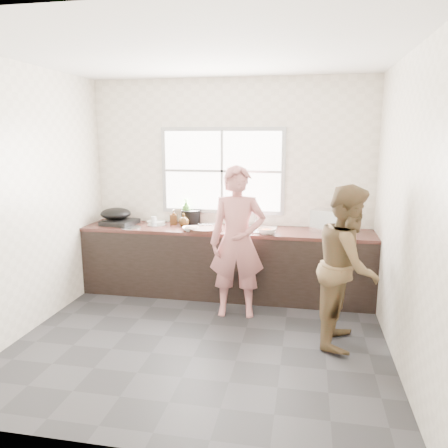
% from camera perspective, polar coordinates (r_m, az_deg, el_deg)
% --- Properties ---
extents(floor, '(3.60, 3.20, 0.01)m').
position_cam_1_polar(floor, '(4.51, -2.89, -14.87)').
color(floor, '#2A2A2D').
rests_on(floor, ground).
extents(ceiling, '(3.60, 3.20, 0.01)m').
position_cam_1_polar(ceiling, '(4.10, -3.30, 21.43)').
color(ceiling, silver).
rests_on(ceiling, wall_back).
extents(wall_back, '(3.60, 0.01, 2.70)m').
position_cam_1_polar(wall_back, '(5.65, 0.82, 4.92)').
color(wall_back, silver).
rests_on(wall_back, ground).
extents(wall_left, '(0.01, 3.20, 2.70)m').
position_cam_1_polar(wall_left, '(4.85, -24.31, 2.81)').
color(wall_left, silver).
rests_on(wall_left, ground).
extents(wall_right, '(0.01, 3.20, 2.70)m').
position_cam_1_polar(wall_right, '(4.06, 22.50, 1.46)').
color(wall_right, silver).
rests_on(wall_right, ground).
extents(wall_front, '(3.60, 0.01, 2.70)m').
position_cam_1_polar(wall_front, '(2.59, -11.59, -3.15)').
color(wall_front, beige).
rests_on(wall_front, ground).
extents(cabinet, '(3.60, 0.62, 0.82)m').
position_cam_1_polar(cabinet, '(5.53, 0.22, -5.17)').
color(cabinet, black).
rests_on(cabinet, floor).
extents(countertop, '(3.60, 0.64, 0.04)m').
position_cam_1_polar(countertop, '(5.43, 0.23, -0.81)').
color(countertop, '#3B1D18').
rests_on(countertop, cabinet).
extents(sink, '(0.55, 0.45, 0.02)m').
position_cam_1_polar(sink, '(5.37, 3.90, -0.70)').
color(sink, silver).
rests_on(sink, countertop).
extents(faucet, '(0.02, 0.02, 0.30)m').
position_cam_1_polar(faucet, '(5.54, 4.17, 1.20)').
color(faucet, silver).
rests_on(faucet, countertop).
extents(window_frame, '(1.60, 0.05, 1.10)m').
position_cam_1_polar(window_frame, '(5.63, -0.21, 6.94)').
color(window_frame, '#9EA0A5').
rests_on(window_frame, wall_back).
extents(window_glazing, '(1.50, 0.01, 1.00)m').
position_cam_1_polar(window_glazing, '(5.61, -0.26, 6.92)').
color(window_glazing, white).
rests_on(window_glazing, window_frame).
extents(woman, '(0.62, 0.44, 1.57)m').
position_cam_1_polar(woman, '(4.83, 1.76, -3.01)').
color(woman, tan).
rests_on(woman, floor).
extents(person_side, '(0.71, 0.84, 1.56)m').
position_cam_1_polar(person_side, '(4.34, 15.88, -5.26)').
color(person_side, brown).
rests_on(person_side, floor).
extents(cutting_board, '(0.49, 0.49, 0.04)m').
position_cam_1_polar(cutting_board, '(5.30, -2.43, -0.68)').
color(cutting_board, black).
rests_on(cutting_board, countertop).
extents(cleaver, '(0.25, 0.17, 0.01)m').
position_cam_1_polar(cleaver, '(5.47, -2.24, -0.05)').
color(cleaver, silver).
rests_on(cleaver, cutting_board).
extents(bowl_mince, '(0.24, 0.24, 0.05)m').
position_cam_1_polar(bowl_mince, '(5.30, -4.40, -0.64)').
color(bowl_mince, white).
rests_on(bowl_mince, countertop).
extents(bowl_crabs, '(0.23, 0.23, 0.06)m').
position_cam_1_polar(bowl_crabs, '(5.14, 5.57, -1.01)').
color(bowl_crabs, silver).
rests_on(bowl_crabs, countertop).
extents(bowl_held, '(0.22, 0.22, 0.06)m').
position_cam_1_polar(bowl_held, '(5.14, 5.31, -0.98)').
color(bowl_held, white).
rests_on(bowl_held, countertop).
extents(black_pot, '(0.33, 0.33, 0.18)m').
position_cam_1_polar(black_pot, '(5.73, -4.38, 0.93)').
color(black_pot, black).
rests_on(black_pot, countertop).
extents(plate_food, '(0.30, 0.30, 0.02)m').
position_cam_1_polar(plate_food, '(5.89, -8.86, 0.33)').
color(plate_food, white).
rests_on(plate_food, countertop).
extents(bottle_green, '(0.16, 0.16, 0.33)m').
position_cam_1_polar(bottle_green, '(5.74, -4.96, 1.70)').
color(bottle_green, '#3D7927').
rests_on(bottle_green, countertop).
extents(bottle_brown_tall, '(0.09, 0.09, 0.18)m').
position_cam_1_polar(bottle_brown_tall, '(5.69, -6.58, 0.83)').
color(bottle_brown_tall, '#472A11').
rests_on(bottle_brown_tall, countertop).
extents(bottle_brown_short, '(0.14, 0.14, 0.16)m').
position_cam_1_polar(bottle_brown_short, '(5.57, -5.28, 0.49)').
color(bottle_brown_short, '#402A10').
rests_on(bottle_brown_short, countertop).
extents(glass_jar, '(0.08, 0.08, 0.10)m').
position_cam_1_polar(glass_jar, '(5.78, -9.14, 0.50)').
color(glass_jar, silver).
rests_on(glass_jar, countertop).
extents(burner, '(0.44, 0.44, 0.06)m').
position_cam_1_polar(burner, '(5.83, -13.45, 0.23)').
color(burner, black).
rests_on(burner, countertop).
extents(wok, '(0.42, 0.42, 0.15)m').
position_cam_1_polar(wok, '(5.87, -13.96, 1.32)').
color(wok, black).
rests_on(wok, burner).
extents(dish_rack, '(0.43, 0.37, 0.27)m').
position_cam_1_polar(dish_rack, '(5.32, 13.47, 0.36)').
color(dish_rack, silver).
rests_on(dish_rack, countertop).
extents(pot_lid_left, '(0.26, 0.26, 0.01)m').
position_cam_1_polar(pot_lid_left, '(5.58, -12.07, -0.45)').
color(pot_lid_left, '#A8A9AE').
rests_on(pot_lid_left, countertop).
extents(pot_lid_right, '(0.27, 0.27, 0.01)m').
position_cam_1_polar(pot_lid_right, '(5.68, -8.76, -0.12)').
color(pot_lid_right, silver).
rests_on(pot_lid_right, countertop).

